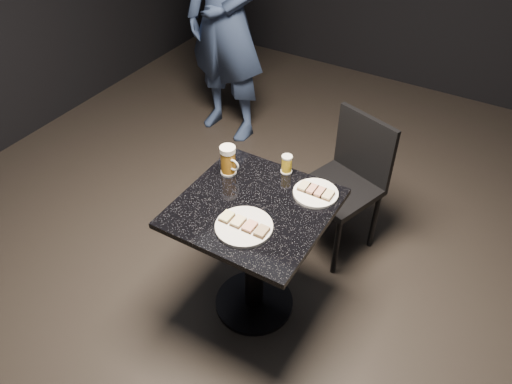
# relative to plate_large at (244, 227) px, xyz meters

# --- Properties ---
(floor) EXTENTS (6.00, 6.00, 0.00)m
(floor) POSITION_rel_plate_large_xyz_m (-0.04, 0.15, -0.76)
(floor) COLOR black
(floor) RESTS_ON ground
(plate_large) EXTENTS (0.26, 0.26, 0.01)m
(plate_large) POSITION_rel_plate_large_xyz_m (0.00, 0.00, 0.00)
(plate_large) COLOR silver
(plate_large) RESTS_ON table
(plate_small) EXTENTS (0.22, 0.22, 0.01)m
(plate_small) POSITION_rel_plate_large_xyz_m (0.18, 0.37, 0.00)
(plate_small) COLOR white
(plate_small) RESTS_ON table
(patron) EXTENTS (0.72, 0.51, 1.88)m
(patron) POSITION_rel_plate_large_xyz_m (-1.15, 1.61, 0.18)
(patron) COLOR navy
(patron) RESTS_ON floor
(table) EXTENTS (0.70, 0.70, 0.75)m
(table) POSITION_rel_plate_large_xyz_m (-0.04, 0.15, -0.25)
(table) COLOR black
(table) RESTS_ON floor
(beer_mug) EXTENTS (0.12, 0.08, 0.16)m
(beer_mug) POSITION_rel_plate_large_xyz_m (-0.28, 0.30, 0.07)
(beer_mug) COLOR silver
(beer_mug) RESTS_ON table
(beer_tumbler) EXTENTS (0.06, 0.06, 0.10)m
(beer_tumbler) POSITION_rel_plate_large_xyz_m (-0.03, 0.46, 0.04)
(beer_tumbler) COLOR white
(beer_tumbler) RESTS_ON table
(chair) EXTENTS (0.51, 0.51, 0.87)m
(chair) POSITION_rel_plate_large_xyz_m (0.17, 0.88, -0.26)
(chair) COLOR black
(chair) RESTS_ON floor
(canapes_on_plate_large) EXTENTS (0.23, 0.07, 0.02)m
(canapes_on_plate_large) POSITION_rel_plate_large_xyz_m (0.00, 0.00, 0.02)
(canapes_on_plate_large) COLOR #4C3521
(canapes_on_plate_large) RESTS_ON plate_large
(canapes_on_plate_small) EXTENTS (0.17, 0.07, 0.02)m
(canapes_on_plate_small) POSITION_rel_plate_large_xyz_m (0.18, 0.37, 0.02)
(canapes_on_plate_small) COLOR #4C3521
(canapes_on_plate_small) RESTS_ON plate_small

